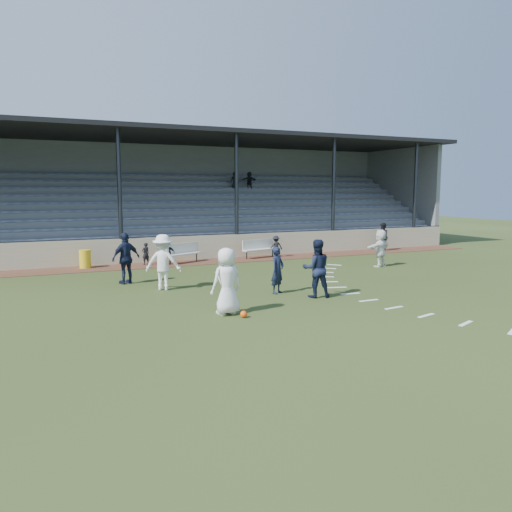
{
  "coord_description": "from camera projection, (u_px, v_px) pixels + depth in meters",
  "views": [
    {
      "loc": [
        -6.89,
        -12.79,
        3.5
      ],
      "look_at": [
        0.0,
        2.5,
        1.3
      ],
      "focal_mm": 35.0,
      "sensor_mm": 36.0,
      "label": 1
    }
  ],
  "objects": [
    {
      "name": "bench_left",
      "position": [
        183.0,
        251.0,
        24.25
      ],
      "size": [
        1.98,
        1.26,
        0.95
      ],
      "rotation": [
        0.0,
        0.0,
        0.43
      ],
      "color": "silver",
      "rests_on": "cinder_track"
    },
    {
      "name": "sub_left_near",
      "position": [
        146.0,
        254.0,
        23.54
      ],
      "size": [
        0.45,
        0.37,
        1.05
      ],
      "primitive_type": "imported",
      "rotation": [
        0.0,
        0.0,
        3.49
      ],
      "color": "black",
      "rests_on": "cinder_track"
    },
    {
      "name": "official",
      "position": [
        382.0,
        237.0,
        29.13
      ],
      "size": [
        0.97,
        1.0,
        1.62
      ],
      "primitive_type": "imported",
      "rotation": [
        0.0,
        0.0,
        4.05
      ],
      "color": "black",
      "rests_on": "cinder_track"
    },
    {
      "name": "player_white_lead",
      "position": [
        227.0,
        281.0,
        14.11
      ],
      "size": [
        1.04,
        0.78,
        1.91
      ],
      "primitive_type": "imported",
      "rotation": [
        0.0,
        0.0,
        3.34
      ],
      "color": "white",
      "rests_on": "ground"
    },
    {
      "name": "bench_right",
      "position": [
        259.0,
        247.0,
        26.07
      ],
      "size": [
        2.04,
        0.89,
        0.95
      ],
      "rotation": [
        0.0,
        0.0,
        0.23
      ],
      "color": "silver",
      "rests_on": "cinder_track"
    },
    {
      "name": "player_navy_wing",
      "position": [
        126.0,
        258.0,
        18.8
      ],
      "size": [
        1.23,
        0.85,
        1.94
      ],
      "primitive_type": "imported",
      "rotation": [
        0.0,
        0.0,
        3.51
      ],
      "color": "#121932",
      "rests_on": "ground"
    },
    {
      "name": "player_white_wing",
      "position": [
        163.0,
        262.0,
        17.62
      ],
      "size": [
        1.47,
        1.23,
        1.98
      ],
      "primitive_type": "imported",
      "rotation": [
        0.0,
        0.0,
        2.67
      ],
      "color": "white",
      "rests_on": "ground"
    },
    {
      "name": "sub_left_far",
      "position": [
        169.0,
        253.0,
        23.78
      ],
      "size": [
        0.62,
        0.29,
        1.03
      ],
      "primitive_type": "imported",
      "rotation": [
        0.0,
        0.0,
        3.08
      ],
      "color": "black",
      "rests_on": "cinder_track"
    },
    {
      "name": "player_navy_lead",
      "position": [
        278.0,
        270.0,
        17.02
      ],
      "size": [
        0.7,
        0.64,
        1.61
      ],
      "primitive_type": "imported",
      "rotation": [
        0.0,
        0.0,
        0.55
      ],
      "color": "#121932",
      "rests_on": "ground"
    },
    {
      "name": "ground",
      "position": [
        290.0,
        309.0,
        14.83
      ],
      "size": [
        90.0,
        90.0,
        0.0
      ],
      "primitive_type": "plane",
      "color": "#2E3D19",
      "rests_on": "ground"
    },
    {
      "name": "cinder_track",
      "position": [
        189.0,
        263.0,
        24.32
      ],
      "size": [
        34.0,
        2.0,
        0.02
      ],
      "primitive_type": "cube",
      "color": "#4F2D1F",
      "rests_on": "ground"
    },
    {
      "name": "grandstand",
      "position": [
        160.0,
        213.0,
        29.24
      ],
      "size": [
        34.6,
        9.0,
        6.61
      ],
      "color": "slate",
      "rests_on": "ground"
    },
    {
      "name": "player_white_back",
      "position": [
        380.0,
        248.0,
        23.07
      ],
      "size": [
        1.68,
        1.01,
        1.73
      ],
      "primitive_type": "imported",
      "rotation": [
        0.0,
        0.0,
        3.48
      ],
      "color": "white",
      "rests_on": "ground"
    },
    {
      "name": "trash_bin",
      "position": [
        85.0,
        259.0,
        22.59
      ],
      "size": [
        0.51,
        0.51,
        0.82
      ],
      "primitive_type": "cylinder",
      "color": "yellow",
      "rests_on": "cinder_track"
    },
    {
      "name": "player_navy_mid",
      "position": [
        316.0,
        268.0,
        16.4
      ],
      "size": [
        1.1,
        0.97,
        1.92
      ],
      "primitive_type": "imported",
      "rotation": [
        0.0,
        0.0,
        2.85
      ],
      "color": "#121932",
      "rests_on": "ground"
    },
    {
      "name": "sub_right",
      "position": [
        276.0,
        246.0,
        26.34
      ],
      "size": [
        0.74,
        0.44,
        1.12
      ],
      "primitive_type": "imported",
      "rotation": [
        0.0,
        0.0,
        3.1
      ],
      "color": "black",
      "rests_on": "cinder_track"
    },
    {
      "name": "penalty_arc",
      "position": [
        400.0,
        297.0,
        16.51
      ],
      "size": [
        3.89,
        14.63,
        0.01
      ],
      "color": "white",
      "rests_on": "ground"
    },
    {
      "name": "retaining_wall",
      "position": [
        183.0,
        248.0,
        25.19
      ],
      "size": [
        34.0,
        0.18,
        1.2
      ],
      "primitive_type": "cube",
      "color": "#B9B08E",
      "rests_on": "ground"
    },
    {
      "name": "football",
      "position": [
        244.0,
        314.0,
        13.83
      ],
      "size": [
        0.2,
        0.2,
        0.2
      ],
      "primitive_type": "sphere",
      "color": "#F2540E",
      "rests_on": "ground"
    }
  ]
}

